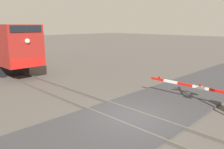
{
  "coord_description": "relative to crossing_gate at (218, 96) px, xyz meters",
  "views": [
    {
      "loc": [
        -7.4,
        -6.15,
        4.23
      ],
      "look_at": [
        0.96,
        2.16,
        1.61
      ],
      "focal_mm": 35.89,
      "sensor_mm": 36.0,
      "label": 1
    }
  ],
  "objects": [
    {
      "name": "ground_plane",
      "position": [
        -4.1,
        2.33,
        -0.72
      ],
      "size": [
        160.0,
        160.0,
        0.0
      ],
      "primitive_type": "plane",
      "color": "#514C47"
    },
    {
      "name": "rail_track_left",
      "position": [
        -4.81,
        2.33,
        -0.65
      ],
      "size": [
        0.08,
        80.0,
        0.15
      ],
      "primitive_type": "cube",
      "color": "#59544C",
      "rests_on": "ground_plane"
    },
    {
      "name": "rail_track_right",
      "position": [
        -3.38,
        2.33,
        -0.65
      ],
      "size": [
        0.08,
        80.0,
        0.15
      ],
      "primitive_type": "cube",
      "color": "#59544C",
      "rests_on": "ground_plane"
    },
    {
      "name": "road_surface",
      "position": [
        -4.1,
        2.33,
        -0.65
      ],
      "size": [
        36.0,
        4.5,
        0.14
      ],
      "primitive_type": "cube",
      "color": "#38383A",
      "rests_on": "ground_plane"
    },
    {
      "name": "crossing_gate",
      "position": [
        0.0,
        0.0,
        0.0
      ],
      "size": [
        0.36,
        5.24,
        1.17
      ],
      "color": "silver",
      "rests_on": "ground_plane"
    }
  ]
}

